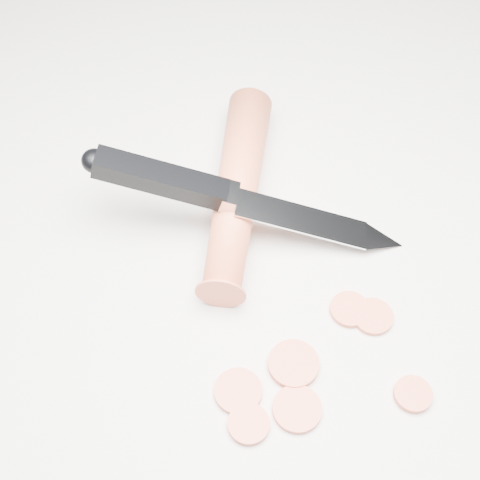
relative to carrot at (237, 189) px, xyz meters
name	(u,v)px	position (x,y,z in m)	size (l,w,h in m)	color
ground	(286,288)	(0.00, -0.10, -0.02)	(2.40, 2.40, 0.00)	silver
carrot	(237,189)	(0.00, 0.00, 0.00)	(0.04, 0.04, 0.22)	#E95B32
carrot_slice_0	(249,424)	(-0.08, -0.20, -0.02)	(0.03, 0.03, 0.01)	#DF5738
carrot_slice_1	(297,409)	(-0.04, -0.20, -0.02)	(0.04, 0.04, 0.01)	#DF5738
carrot_slice_2	(293,364)	(-0.03, -0.17, -0.02)	(0.04, 0.04, 0.01)	#DF5738
carrot_slice_3	(373,317)	(0.05, -0.16, -0.02)	(0.03, 0.03, 0.01)	#DF5738
carrot_slice_4	(350,309)	(0.04, -0.14, -0.02)	(0.03, 0.03, 0.01)	#DF5738
carrot_slice_5	(238,391)	(-0.08, -0.17, -0.02)	(0.04, 0.04, 0.01)	#DF5738
carrot_slice_6	(413,394)	(0.05, -0.23, -0.02)	(0.03, 0.03, 0.01)	#DF5738
kitchen_knife	(248,199)	(0.00, -0.03, 0.02)	(0.26, 0.18, 0.09)	silver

